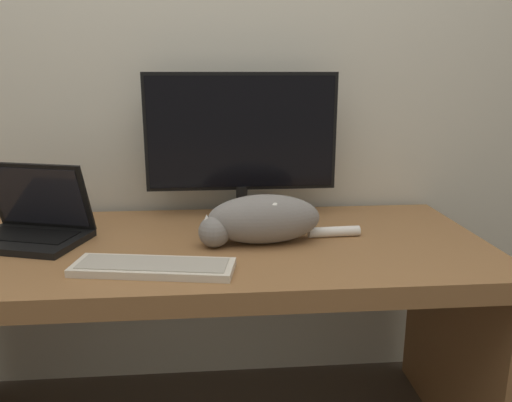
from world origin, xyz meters
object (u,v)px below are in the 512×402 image
(monitor, at_px, (241,142))
(external_keyboard, at_px, (153,267))
(cat, at_px, (261,219))
(laptop, at_px, (31,226))

(monitor, bearing_deg, external_keyboard, -118.26)
(monitor, height_order, cat, monitor)
(monitor, bearing_deg, laptop, -162.76)
(monitor, relative_size, external_keyboard, 1.52)
(laptop, bearing_deg, monitor, 34.30)
(external_keyboard, bearing_deg, cat, 42.85)
(laptop, height_order, cat, laptop)
(laptop, xyz_separation_m, external_keyboard, (0.40, -0.27, -0.04))
(external_keyboard, height_order, cat, cat)
(laptop, bearing_deg, external_keyboard, -17.73)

